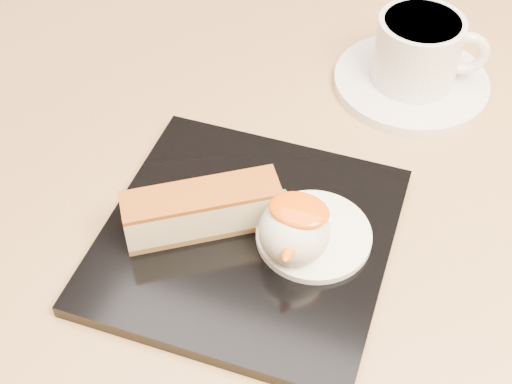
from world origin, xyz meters
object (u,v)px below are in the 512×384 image
at_px(coffee_cup, 420,49).
at_px(cheesecake, 202,210).
at_px(dessert_plate, 247,238).
at_px(ice_cream_scoop, 294,231).
at_px(table, 293,274).
at_px(saucer, 411,82).

bearing_deg(coffee_cup, cheesecake, -129.77).
xyz_separation_m(cheesecake, coffee_cup, (0.11, 0.25, 0.01)).
height_order(dessert_plate, ice_cream_scoop, ice_cream_scoop).
xyz_separation_m(dessert_plate, coffee_cup, (0.08, 0.24, 0.04)).
xyz_separation_m(table, dessert_plate, (-0.01, -0.09, 0.16)).
bearing_deg(dessert_plate, ice_cream_scoop, -7.13).
xyz_separation_m(saucer, coffee_cup, (0.00, 0.00, 0.04)).
bearing_deg(saucer, coffee_cup, 14.80).
bearing_deg(ice_cream_scoop, dessert_plate, 172.87).
height_order(cheesecake, saucer, cheesecake).
relative_size(ice_cream_scoop, coffee_cup, 0.50).
relative_size(table, coffee_cup, 7.52).
bearing_deg(table, dessert_plate, -97.99).
bearing_deg(saucer, ice_cream_scoop, -98.70).
height_order(dessert_plate, cheesecake, cheesecake).
relative_size(cheesecake, coffee_cup, 1.11).
distance_m(table, dessert_plate, 0.19).
bearing_deg(cheesecake, ice_cream_scoop, -35.06).
xyz_separation_m(ice_cream_scoop, saucer, (0.04, 0.25, -0.03)).
bearing_deg(ice_cream_scoop, coffee_cup, 80.87).
xyz_separation_m(cheesecake, ice_cream_scoop, (0.08, 0.00, 0.01)).
height_order(table, cheesecake, cheesecake).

